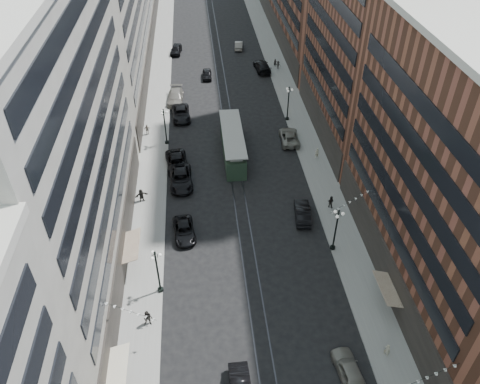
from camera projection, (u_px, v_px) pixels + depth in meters
name	position (u px, v px, depth m)	size (l,w,h in m)	color
ground	(228.00, 123.00, 71.91)	(220.00, 220.00, 0.00)	black
sidewalk_west	(158.00, 96.00, 78.78)	(4.00, 180.00, 0.15)	gray
sidewalk_east	(287.00, 90.00, 80.47)	(4.00, 180.00, 0.15)	gray
rail_west	(219.00, 94.00, 79.61)	(0.12, 180.00, 0.02)	#2D2D33
rail_east	(227.00, 93.00, 79.72)	(0.12, 180.00, 0.02)	#2D2D33
building_west_mid	(56.00, 150.00, 40.88)	(8.00, 36.00, 28.00)	#ACA698
building_east_mid	(448.00, 179.00, 40.86)	(8.00, 30.00, 24.00)	brown
lamppost_sw_far	(157.00, 270.00, 44.42)	(1.03, 1.14, 5.52)	black
lamppost_sw_mid	(165.00, 125.00, 65.38)	(1.03, 1.14, 5.52)	black
lamppost_se_far	(336.00, 229.00, 48.94)	(1.03, 1.14, 5.52)	black
lamppost_se_mid	(288.00, 102.00, 70.68)	(1.03, 1.14, 5.52)	black
streetcar	(233.00, 144.00, 64.26)	(2.82, 12.75, 3.53)	#263D2A
car_2	(184.00, 231.00, 52.20)	(2.27, 4.92, 1.37)	black
car_4	(349.00, 370.00, 38.88)	(1.87, 4.66, 1.59)	slate
pedestrian_2	(148.00, 318.00, 42.63)	(0.86, 0.47, 1.78)	black
car_7	(177.00, 163.00, 62.24)	(2.75, 5.97, 1.66)	black
car_8	(175.00, 97.00, 76.81)	(2.45, 6.03, 1.75)	slate
car_9	(176.00, 49.00, 92.66)	(1.95, 4.84, 1.65)	black
car_10	(303.00, 212.00, 54.44)	(1.68, 4.83, 1.59)	black
car_11	(289.00, 137.00, 67.40)	(2.55, 5.53, 1.54)	slate
car_12	(262.00, 66.00, 86.35)	(2.48, 6.10, 1.77)	black
car_13	(207.00, 74.00, 83.93)	(1.64, 4.07, 1.39)	black
car_14	(239.00, 45.00, 94.62)	(1.51, 4.34, 1.43)	gray
pedestrian_5	(141.00, 195.00, 56.58)	(1.57, 0.45, 1.70)	black
pedestrian_6	(147.00, 129.00, 68.63)	(0.95, 0.43, 1.62)	gray
pedestrian_7	(331.00, 202.00, 55.71)	(0.78, 0.43, 1.61)	black
pedestrian_8	(317.00, 153.00, 63.87)	(0.56, 0.37, 1.53)	beige
pedestrian_9	(278.00, 65.00, 86.60)	(0.98, 0.41, 1.52)	black
car_extra_0	(181.00, 114.00, 72.61)	(2.68, 5.81, 1.61)	black
car_extra_1	(181.00, 179.00, 59.45)	(2.81, 6.10, 1.70)	black
pedestrian_extra_0	(275.00, 63.00, 87.41)	(0.55, 0.36, 1.51)	black
pedestrian_extra_1	(387.00, 350.00, 40.25)	(0.55, 0.36, 1.50)	#B7B298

